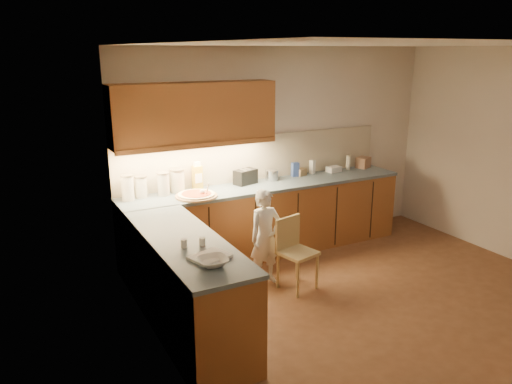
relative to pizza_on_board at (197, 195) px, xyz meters
The scene contains 24 objects.
room 2.22m from the pizza_on_board, 49.18° to the right, with size 4.54×4.50×2.62m.
l_counter 0.74m from the pizza_on_board, 37.09° to the right, with size 3.77×2.62×0.92m.
backsplash 1.11m from the pizza_on_board, 21.86° to the left, with size 3.75×0.02×0.58m, color #BFB094.
upper_cabinets 0.94m from the pizza_on_board, 68.27° to the left, with size 1.95×0.36×0.73m.
pizza_on_board is the anchor object (origin of this frame).
child 0.94m from the pizza_on_board, 49.73° to the right, with size 0.40×0.26×1.09m, color white.
wooden_chair 1.27m from the pizza_on_board, 48.67° to the right, with size 0.43×0.43×0.79m.
mixing_bowl 1.92m from the pizza_on_board, 107.56° to the right, with size 0.24×0.24×0.06m, color white.
canister_a 0.78m from the pizza_on_board, 162.08° to the left, with size 0.15×0.15×0.30m.
canister_b 0.64m from the pizza_on_board, 153.60° to the left, with size 0.14×0.14×0.25m.
canister_c 0.41m from the pizza_on_board, 141.99° to the left, with size 0.15×0.15×0.27m.
canister_d 0.34m from the pizza_on_board, 112.37° to the left, with size 0.17×0.17×0.28m.
oil_jug 0.37m from the pizza_on_board, 66.51° to the left, with size 0.11×0.08×0.34m.
toaster 0.80m from the pizza_on_board, 18.70° to the left, with size 0.32×0.24×0.19m.
steel_pot 1.17m from the pizza_on_board, 12.93° to the left, with size 0.18×0.18×0.14m.
blue_box 1.55m from the pizza_on_board, 10.91° to the left, with size 0.09×0.07×0.19m, color #354EA0.
card_box_a 1.65m from the pizza_on_board, 10.39° to the left, with size 0.13×0.09×0.09m, color tan.
white_bottle 1.84m from the pizza_on_board, ahead, with size 0.06×0.06×0.19m, color white.
flat_pack 2.15m from the pizza_on_board, ahead, with size 0.19×0.13×0.08m, color silver.
tall_jar 2.40m from the pizza_on_board, ahead, with size 0.07×0.07×0.21m.
card_box_b 2.67m from the pizza_on_board, ahead, with size 0.20×0.15×0.15m, color #AB7C5C.
dough_cloth 1.78m from the pizza_on_board, 107.92° to the right, with size 0.30×0.24×0.02m, color silver.
spice_jar_a 1.53m from the pizza_on_board, 115.36° to the right, with size 0.06×0.06×0.07m, color white.
spice_jar_b 1.50m from the pizza_on_board, 109.48° to the right, with size 0.06×0.06×0.07m, color silver.
Camera 1 is at (-3.34, -3.60, 2.55)m, focal length 35.00 mm.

